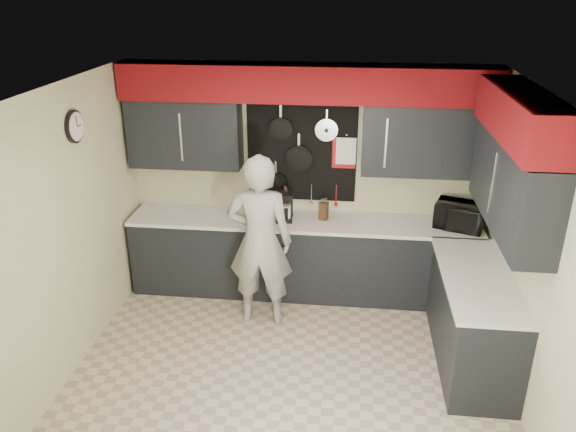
# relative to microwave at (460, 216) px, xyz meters

# --- Properties ---
(ground) EXTENTS (4.00, 4.00, 0.00)m
(ground) POSITION_rel_microwave_xyz_m (-1.68, -1.41, -1.06)
(ground) COLOR #C0B396
(ground) RESTS_ON ground
(back_wall_assembly) EXTENTS (4.00, 0.36, 2.60)m
(back_wall_assembly) POSITION_rel_microwave_xyz_m (-1.67, 0.18, 0.95)
(back_wall_assembly) COLOR beige
(back_wall_assembly) RESTS_ON ground
(right_wall_assembly) EXTENTS (0.36, 3.50, 2.60)m
(right_wall_assembly) POSITION_rel_microwave_xyz_m (0.17, -1.15, 0.88)
(right_wall_assembly) COLOR beige
(right_wall_assembly) RESTS_ON ground
(left_wall_assembly) EXTENTS (0.05, 3.50, 2.60)m
(left_wall_assembly) POSITION_rel_microwave_xyz_m (-3.68, -1.40, 0.27)
(left_wall_assembly) COLOR beige
(left_wall_assembly) RESTS_ON ground
(base_cabinets) EXTENTS (3.95, 2.20, 0.92)m
(base_cabinets) POSITION_rel_microwave_xyz_m (-1.19, -0.29, -0.60)
(base_cabinets) COLOR black
(base_cabinets) RESTS_ON ground
(microwave) EXTENTS (0.59, 0.49, 0.28)m
(microwave) POSITION_rel_microwave_xyz_m (0.00, 0.00, 0.00)
(microwave) COLOR black
(microwave) RESTS_ON base_cabinets
(knife_block) EXTENTS (0.11, 0.11, 0.20)m
(knife_block) POSITION_rel_microwave_xyz_m (-1.46, 0.06, -0.04)
(knife_block) COLOR #351E10
(knife_block) RESTS_ON base_cabinets
(utensil_crock) EXTENTS (0.14, 0.14, 0.18)m
(utensil_crock) POSITION_rel_microwave_xyz_m (-1.89, -0.00, -0.05)
(utensil_crock) COLOR white
(utensil_crock) RESTS_ON base_cabinets
(coffee_maker) EXTENTS (0.20, 0.24, 0.33)m
(coffee_maker) POSITION_rel_microwave_xyz_m (-1.90, 0.01, 0.03)
(coffee_maker) COLOR black
(coffee_maker) RESTS_ON base_cabinets
(person) EXTENTS (0.68, 0.46, 1.85)m
(person) POSITION_rel_microwave_xyz_m (-2.07, -0.59, -0.14)
(person) COLOR #A1A19F
(person) RESTS_ON ground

